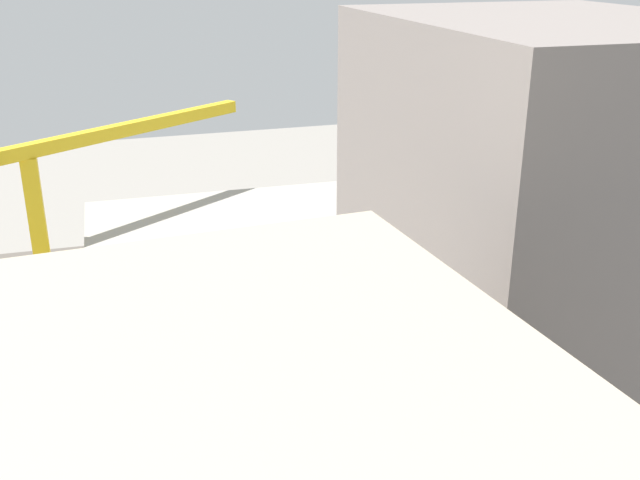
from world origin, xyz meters
TOP-DOWN VIEW (x-y plane):
  - ground_plane at (0.00, 0.00)m, footprint 206.60×206.60m
  - rail_bed at (0.00, -21.69)m, footprint 129.42×16.87m
  - street_asphalt at (0.00, 2.96)m, footprint 129.31×12.17m
  - track_rails at (0.00, -21.69)m, footprint 129.09×10.44m
  - platform_canopy_near at (-5.39, -13.82)m, footprint 48.14×5.27m
  - platform_canopy_far at (-6.56, -20.87)m, footprint 56.81×6.41m
  - locomotive at (-37.24, -24.55)m, footprint 13.60×2.82m
  - passenger_coach at (-60.70, -24.55)m, footprint 17.68×3.40m
  - parked_car_0 at (-29.00, -0.47)m, footprint 4.10×2.01m
  - parked_car_1 at (-22.70, -1.04)m, footprint 4.20×1.97m
  - parked_car_2 at (-17.10, -0.72)m, footprint 4.43×1.81m
  - parked_car_3 at (-11.03, -0.71)m, footprint 4.75×2.13m
  - parked_car_4 at (-4.75, -0.90)m, footprint 4.54×2.11m
  - parked_car_5 at (2.41, -0.34)m, footprint 4.27×1.79m
  - parked_car_6 at (8.43, -0.90)m, footprint 4.28×1.97m
  - construction_building at (17.68, 26.21)m, footprint 38.24×22.07m
  - construction_roof_slab at (17.68, 26.21)m, footprint 38.86×22.69m
  - tower_crane at (37.94, 22.43)m, footprint 26.18×18.64m
  - box_truck_0 at (13.91, 10.11)m, footprint 8.68×2.98m
  - box_truck_1 at (31.59, 9.60)m, footprint 8.31×2.68m
  - street_tree_0 at (-30.28, 7.65)m, footprint 5.93×5.93m
  - street_tree_1 at (35.51, 7.66)m, footprint 4.71×4.71m
  - street_tree_2 at (35.74, 8.50)m, footprint 5.64×5.64m
  - traffic_light at (25.49, -1.95)m, footprint 0.50×0.36m

SIDE VIEW (x-z plane):
  - ground_plane at x=0.00m, z-range 0.00..0.00m
  - rail_bed at x=0.00m, z-range 0.00..0.01m
  - street_asphalt at x=0.00m, z-range 0.00..0.01m
  - track_rails at x=0.00m, z-range 0.12..0.24m
  - parked_car_5 at x=2.41m, z-range -0.08..1.45m
  - parked_car_4 at x=-4.75m, z-range -0.09..1.51m
  - parked_car_2 at x=-17.10m, z-range -0.09..1.57m
  - parked_car_0 at x=-29.00m, z-range -0.08..1.56m
  - parked_car_6 at x=8.43m, z-range -0.09..1.59m
  - parked_car_3 at x=-11.03m, z-range -0.10..1.65m
  - parked_car_1 at x=-22.70m, z-range -0.11..1.66m
  - locomotive at x=-37.24m, z-range -0.72..4.10m
  - box_truck_0 at x=13.91m, z-range -0.04..3.42m
  - box_truck_1 at x=31.59m, z-range -0.05..3.55m
  - passenger_coach at x=-60.70m, z-range 0.14..5.97m
  - platform_canopy_far at x=-6.56m, z-range 1.90..6.21m
  - platform_canopy_near at x=-5.39m, z-range 1.92..6.24m
  - traffic_light at x=25.49m, z-range 1.12..8.28m
  - street_tree_1 at x=35.51m, z-range 1.47..9.19m
  - street_tree_0 at x=-30.28m, z-range 1.19..9.52m
  - street_tree_2 at x=35.74m, z-range 1.34..9.69m
  - construction_building at x=17.68m, z-range 0.00..21.10m
  - tower_crane at x=37.94m, z-range 3.58..34.11m
  - construction_roof_slab at x=17.68m, z-range 21.10..21.50m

